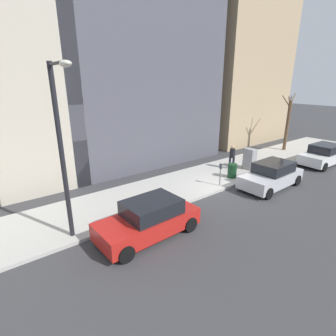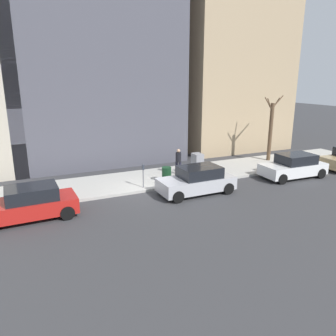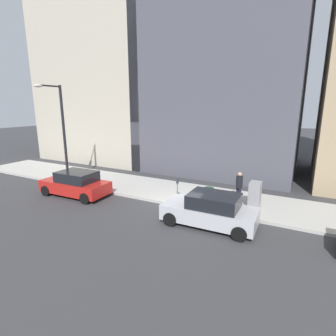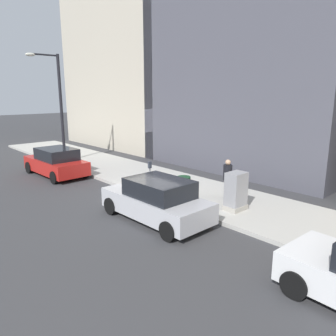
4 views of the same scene
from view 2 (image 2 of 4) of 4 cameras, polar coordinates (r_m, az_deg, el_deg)
name	(u,v)px [view 2 (image 2 of 4)]	position (r m, az deg, el deg)	size (l,w,h in m)	color
ground_plane	(147,192)	(18.43, -3.70, -4.23)	(120.00, 120.00, 0.00)	#38383A
sidewalk	(135,181)	(20.19, -5.72, -2.28)	(4.00, 36.00, 0.15)	#B2AFA8
parked_car_white	(294,166)	(22.39, 21.03, 0.28)	(2.05, 4.26, 1.52)	white
parked_car_silver	(197,181)	(18.07, 5.07, -2.20)	(1.97, 4.22, 1.52)	#B7B7BC
parked_car_red	(29,203)	(16.06, -23.02, -5.71)	(2.04, 4.25, 1.52)	red
parking_meter	(143,174)	(18.51, -4.34, -0.96)	(0.14, 0.10, 1.35)	slate
utility_box	(197,165)	(20.91, 5.12, 0.57)	(0.83, 0.61, 1.43)	#A8A399
bare_tree	(271,130)	(25.66, 17.45, 6.41)	(0.95, 1.86, 4.80)	brown
trash_bin	(167,174)	(19.62, -0.25, -1.13)	(0.56, 0.56, 0.90)	#14381E
pedestrian_near_meter	(178,160)	(21.05, 1.82, 1.39)	(0.36, 0.36, 1.66)	#1E1E2D
office_tower_left	(224,7)	(32.20, 9.77, 25.90)	(9.34, 9.34, 24.31)	tan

